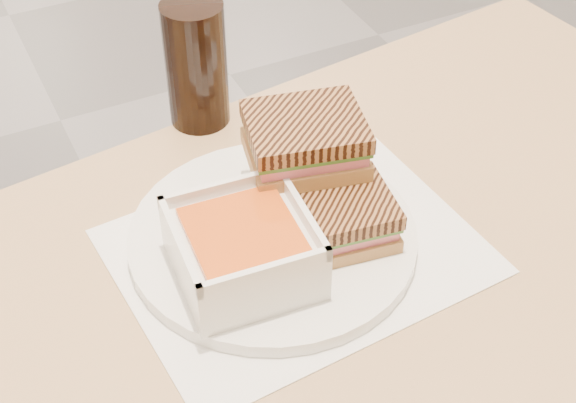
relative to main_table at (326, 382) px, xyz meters
name	(u,v)px	position (x,y,z in m)	size (l,w,h in m)	color
main_table	(326,382)	(0.00, 0.00, 0.00)	(1.28, 0.85, 0.75)	#A08055
tray_liner	(297,251)	(0.01, 0.09, 0.11)	(0.38, 0.30, 0.00)	white
plate	(273,237)	(-0.01, 0.11, 0.12)	(0.30, 0.30, 0.02)	white
soup_bowl	(243,251)	(-0.06, 0.07, 0.16)	(0.14, 0.14, 0.07)	white
panini_lower	(337,217)	(0.05, 0.08, 0.16)	(0.12, 0.11, 0.05)	#A27B43
panini_upper	(305,140)	(0.05, 0.14, 0.21)	(0.14, 0.12, 0.05)	#A27B43
cola_glass	(196,64)	(0.00, 0.35, 0.19)	(0.07, 0.07, 0.16)	black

